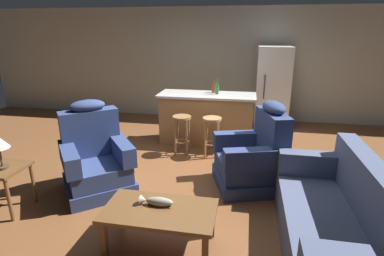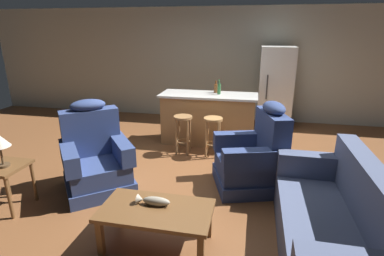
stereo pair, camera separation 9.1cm
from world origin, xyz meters
name	(u,v)px [view 1 (the left image)]	position (x,y,z in m)	size (l,w,h in m)	color
ground_plane	(194,172)	(0.00, 0.00, 0.00)	(12.00, 12.00, 0.00)	brown
back_wall	(217,65)	(0.00, 3.12, 1.30)	(12.00, 0.05, 2.60)	#B2B2A3
coffee_table	(160,214)	(-0.04, -1.67, 0.36)	(1.10, 0.60, 0.42)	brown
fish_figurine	(156,202)	(-0.09, -1.61, 0.46)	(0.34, 0.10, 0.10)	#4C3823
couch	(337,223)	(1.64, -1.47, 0.34)	(0.85, 1.90, 0.94)	#4C5675
recliner_near_lamp	(96,160)	(-1.22, -0.70, 0.42)	(1.18, 1.18, 1.20)	navy
recliner_near_island	(254,157)	(0.88, -0.23, 0.42)	(1.05, 1.05, 1.20)	navy
end_table	(4,175)	(-2.02, -1.38, 0.46)	(0.48, 0.48, 0.56)	brown
kitchen_island	(207,118)	(0.00, 1.35, 0.48)	(1.80, 0.70, 0.95)	#9E7042
bar_stool_left	(182,128)	(-0.34, 0.72, 0.47)	(0.32, 0.32, 0.68)	olive
bar_stool_right	(212,129)	(0.18, 0.72, 0.47)	(0.32, 0.32, 0.68)	#A87A47
refrigerator	(272,88)	(1.27, 2.55, 0.88)	(0.70, 0.69, 1.76)	white
bottle_tall_green	(214,88)	(0.11, 1.51, 1.04)	(0.08, 0.08, 0.23)	brown
bottle_short_amber	(217,89)	(0.19, 1.38, 1.05)	(0.06, 0.06, 0.27)	#2D6B38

